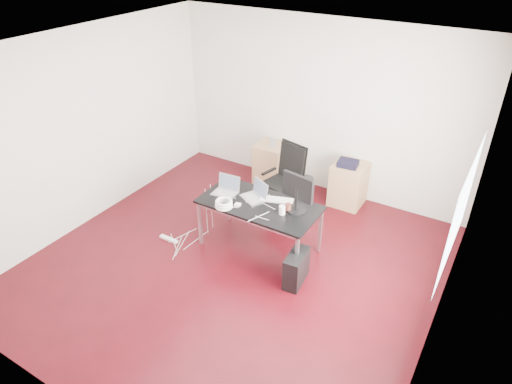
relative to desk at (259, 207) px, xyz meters
The scene contains 18 objects.
room_shell 0.88m from the desk, 96.21° to the right, with size 5.00×5.00×5.00m.
desk is the anchor object (origin of this frame).
office_chair 1.06m from the desk, 98.52° to the left, with size 0.58×0.60×1.08m.
filing_cabinet_left 1.94m from the desk, 114.38° to the left, with size 0.50×0.50×0.70m, color #A77B53.
filing_cabinet_right 1.87m from the desk, 70.60° to the left, with size 0.50×0.50×0.70m, color #A77B53.
pc_tower 0.96m from the desk, 25.80° to the right, with size 0.20×0.45×0.44m, color black.
wastebasket 1.78m from the desk, 93.33° to the left, with size 0.24×0.24×0.28m, color black.
power_strip 1.47m from the desk, 156.26° to the right, with size 0.30×0.06×0.04m, color white.
laptop_left 0.55m from the desk, behind, with size 0.35×0.28×0.23m.
laptop_right 0.19m from the desk, 140.59° to the left, with size 0.41×0.38×0.23m.
monitor 0.61m from the desk, 13.90° to the left, with size 0.45×0.26×0.51m.
keyboard 0.25m from the desk, 49.17° to the left, with size 0.44×0.14×0.02m, color white.
cup_white 0.40m from the desk, ahead, with size 0.08×0.08×0.12m, color white.
cup_brown 0.42m from the desk, ahead, with size 0.08×0.08×0.10m, color #5B271F.
cable_coil 0.48m from the desk, 137.74° to the right, with size 0.24×0.24×0.11m.
power_adapter 0.30m from the desk, 139.07° to the right, with size 0.07×0.07×0.03m, color white.
speaker 1.83m from the desk, 113.69° to the left, with size 0.09×0.08×0.18m, color #9E9E9E.
navy_garment 1.78m from the desk, 70.64° to the left, with size 0.30×0.24×0.09m, color black.
Camera 1 is at (2.69, -3.90, 3.97)m, focal length 32.00 mm.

